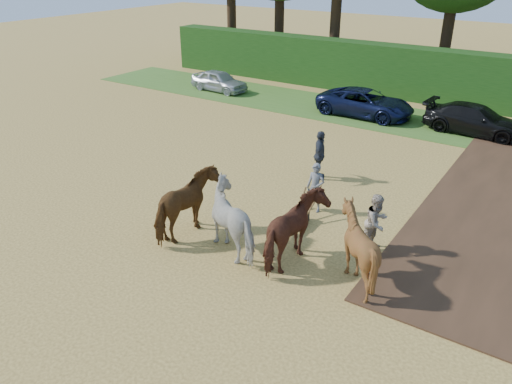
% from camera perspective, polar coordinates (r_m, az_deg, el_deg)
% --- Properties ---
extents(ground, '(120.00, 120.00, 0.00)m').
position_cam_1_polar(ground, '(14.02, 15.45, -9.79)').
color(ground, gold).
rests_on(ground, ground).
extents(earth_strip, '(4.50, 17.00, 0.05)m').
position_cam_1_polar(earth_strip, '(19.87, 26.32, -0.57)').
color(earth_strip, '#472D1C').
rests_on(earth_strip, ground).
extents(grass_verge, '(50.00, 5.00, 0.03)m').
position_cam_1_polar(grass_verge, '(26.55, 25.66, 5.80)').
color(grass_verge, '#38601E').
rests_on(grass_verge, ground).
extents(spectator_near, '(0.88, 1.01, 1.76)m').
position_cam_1_polar(spectator_near, '(14.85, 13.61, -3.42)').
color(spectator_near, '#C4B09A').
rests_on(spectator_near, ground).
extents(spectator_far, '(0.86, 1.21, 1.91)m').
position_cam_1_polar(spectator_far, '(19.21, 7.28, 4.20)').
color(spectator_far, '#2A2F39').
rests_on(spectator_far, ground).
extents(plough_team, '(6.69, 5.05, 2.04)m').
position_cam_1_polar(plough_team, '(14.09, 1.39, -3.69)').
color(plough_team, brown).
rests_on(plough_team, ground).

